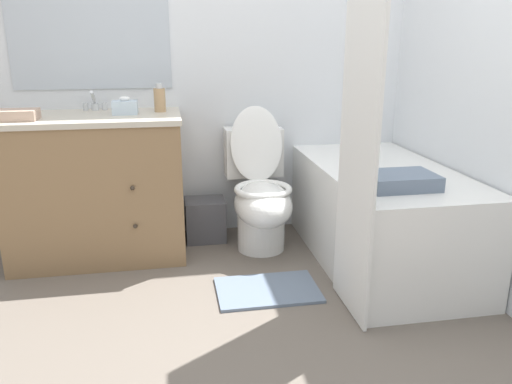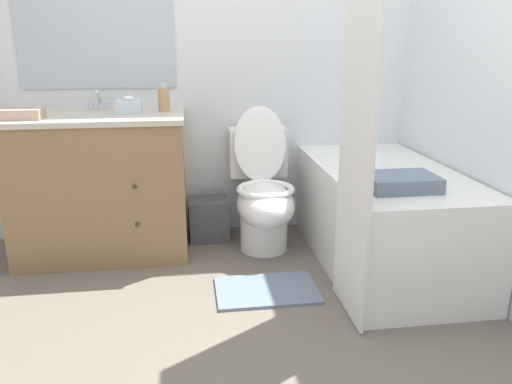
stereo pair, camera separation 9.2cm
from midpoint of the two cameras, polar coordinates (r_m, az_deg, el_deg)
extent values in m
plane|color=#6B6056|center=(2.14, 0.73, -18.52)|extent=(14.00, 14.00, 0.00)
cube|color=silver|center=(3.25, -3.43, 17.06)|extent=(8.00, 0.05, 2.50)
cube|color=#B2BCC6|center=(3.24, -17.24, 19.47)|extent=(0.93, 0.01, 0.93)
cube|color=silver|center=(2.90, 24.63, 15.63)|extent=(0.05, 2.49, 2.50)
cube|color=olive|center=(3.08, -16.35, 0.48)|extent=(0.97, 0.56, 0.81)
cube|color=beige|center=(3.00, -17.02, 8.21)|extent=(0.99, 0.58, 0.03)
cylinder|color=white|center=(3.00, -16.96, 7.45)|extent=(0.34, 0.34, 0.10)
sphere|color=#382D23|center=(2.75, -12.80, 0.59)|extent=(0.02, 0.02, 0.02)
sphere|color=#382D23|center=(2.82, -12.51, -3.67)|extent=(0.02, 0.02, 0.02)
cylinder|color=silver|center=(3.20, -16.53, 9.39)|extent=(0.04, 0.04, 0.04)
cylinder|color=silver|center=(3.15, -16.73, 10.41)|extent=(0.02, 0.11, 0.09)
cylinder|color=silver|center=(3.20, -17.52, 9.36)|extent=(0.03, 0.03, 0.04)
cylinder|color=silver|center=(3.19, -15.54, 9.49)|extent=(0.03, 0.03, 0.04)
cylinder|color=white|center=(3.09, 1.75, -4.58)|extent=(0.29, 0.29, 0.22)
ellipsoid|color=white|center=(2.96, 1.98, -1.43)|extent=(0.34, 0.49, 0.26)
torus|color=white|center=(2.93, 2.00, 0.31)|extent=(0.34, 0.34, 0.04)
cube|color=white|center=(3.21, 0.99, 4.63)|extent=(0.36, 0.18, 0.31)
ellipsoid|color=white|center=(3.09, 1.33, 5.51)|extent=(0.32, 0.14, 0.46)
cube|color=white|center=(2.94, 15.24, -2.77)|extent=(0.70, 1.36, 0.56)
cube|color=#ACB1B2|center=(2.86, 15.67, 2.42)|extent=(0.58, 1.24, 0.01)
cube|color=white|center=(2.19, 12.91, 10.29)|extent=(0.01, 0.42, 2.00)
cube|color=#4C4C51|center=(3.24, -4.58, -3.10)|extent=(0.25, 0.21, 0.27)
cube|color=silver|center=(2.97, -13.43, 9.44)|extent=(0.14, 0.12, 0.07)
ellipsoid|color=white|center=(2.97, -13.49, 10.39)|extent=(0.06, 0.04, 0.03)
cylinder|color=tan|center=(3.02, -9.62, 10.36)|extent=(0.07, 0.07, 0.14)
cylinder|color=silver|center=(3.02, -9.70, 11.92)|extent=(0.04, 0.04, 0.03)
cube|color=tan|center=(2.95, -24.32, 8.16)|extent=(0.21, 0.16, 0.06)
cube|color=slate|center=(2.48, 17.24, 1.10)|extent=(0.33, 0.24, 0.07)
cube|color=slate|center=(2.62, 2.25, -11.14)|extent=(0.52, 0.35, 0.02)
camera|label=1|loc=(0.05, -88.96, 0.32)|focal=35.00mm
camera|label=2|loc=(0.05, 91.04, -0.32)|focal=35.00mm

